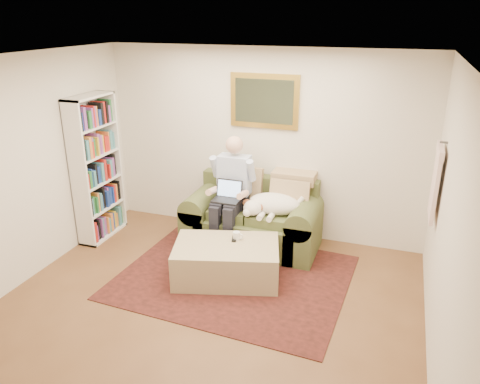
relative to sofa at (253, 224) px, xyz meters
The scene contains 12 objects.
room_shell 1.93m from the sofa, 90.80° to the right, with size 4.51×5.00×2.61m.
rug 0.95m from the sofa, 86.71° to the right, with size 2.66×2.13×0.01m, color black.
sofa is the anchor object (origin of this frame).
seated_man 0.54m from the sofa, 148.55° to the right, with size 0.59×0.84×1.50m, color #8C9DD8, non-canonical shape.
laptop 0.60m from the sofa, 138.98° to the right, with size 0.35×0.27×0.25m.
sleeping_dog 0.50m from the sofa, 15.74° to the right, with size 0.74×0.46×0.27m, color white, non-canonical shape.
ottoman 0.94m from the sofa, 91.59° to the right, with size 1.22×0.78×0.44m, color tan.
coffee_mug 0.79m from the sofa, 86.87° to the right, with size 0.08×0.08×0.10m, color white.
tv_remote 0.79m from the sofa, 88.90° to the right, with size 0.05×0.15×0.02m, color black.
bookshelf 2.27m from the sofa, 168.96° to the right, with size 0.28×0.80×2.00m, color white, non-canonical shape.
wall_mirror 1.66m from the sofa, 90.00° to the left, with size 0.94×0.04×0.72m.
hanging_shirt 2.44m from the sofa, 10.82° to the right, with size 0.06×0.52×0.90m, color beige, non-canonical shape.
Camera 1 is at (1.76, -3.50, 3.00)m, focal length 35.00 mm.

